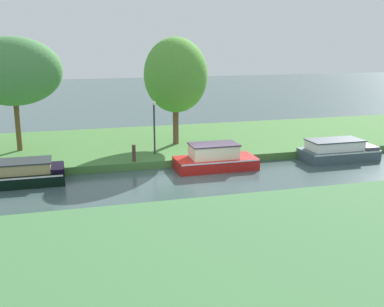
% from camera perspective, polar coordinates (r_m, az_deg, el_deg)
% --- Properties ---
extents(ground_plane, '(120.00, 120.00, 0.00)m').
position_cam_1_polar(ground_plane, '(22.87, 0.56, -2.90)').
color(ground_plane, '#3B4F50').
extents(riverbank_far, '(72.00, 10.00, 0.40)m').
position_cam_1_polar(riverbank_far, '(29.39, -3.23, 1.27)').
color(riverbank_far, '#437637').
rests_on(riverbank_far, ground_plane).
extents(riverbank_near, '(72.00, 10.00, 0.40)m').
position_cam_1_polar(riverbank_near, '(14.92, 10.41, -11.74)').
color(riverbank_near, '#427542').
rests_on(riverbank_near, ground_plane).
extents(red_narrowboat, '(4.19, 1.88, 1.34)m').
position_cam_1_polar(red_narrowboat, '(24.21, 2.81, -0.65)').
color(red_narrowboat, '#B11916').
rests_on(red_narrowboat, ground_plane).
extents(slate_cruiser, '(4.19, 1.96, 1.15)m').
position_cam_1_polar(slate_cruiser, '(27.31, 17.34, 0.32)').
color(slate_cruiser, '#40515D').
rests_on(slate_cruiser, ground_plane).
extents(willow_tree_left, '(5.28, 3.31, 6.32)m').
position_cam_1_polar(willow_tree_left, '(27.69, -20.96, 9.30)').
color(willow_tree_left, brown).
rests_on(willow_tree_left, riverbank_far).
extents(willow_tree_centre, '(3.70, 4.16, 6.29)m').
position_cam_1_polar(willow_tree_centre, '(27.67, -2.01, 9.50)').
color(willow_tree_centre, brown).
rests_on(willow_tree_centre, riverbank_far).
extents(lamp_post, '(0.24, 0.24, 2.94)m').
position_cam_1_polar(lamp_post, '(25.43, -4.63, 3.98)').
color(lamp_post, '#333338').
rests_on(lamp_post, riverbank_far).
extents(mooring_post_near, '(0.18, 0.18, 0.86)m').
position_cam_1_polar(mooring_post_near, '(24.29, -7.08, 0.02)').
color(mooring_post_near, '#483229').
rests_on(mooring_post_near, riverbank_far).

